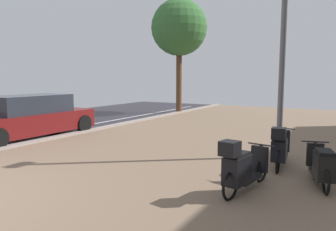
% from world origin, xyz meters
% --- Properties ---
extents(scooter_near, '(0.63, 1.70, 1.01)m').
position_xyz_m(scooter_near, '(4.40, 3.47, 0.45)').
color(scooter_near, black).
rests_on(scooter_near, ground).
extents(scooter_mid, '(0.53, 1.75, 0.99)m').
position_xyz_m(scooter_mid, '(4.68, 5.42, 0.45)').
color(scooter_mid, black).
rests_on(scooter_mid, ground).
extents(scooter_extra, '(0.71, 1.61, 0.74)m').
position_xyz_m(scooter_extra, '(5.57, 4.57, 0.38)').
color(scooter_extra, black).
rests_on(scooter_extra, ground).
extents(parked_car_near, '(1.81, 4.35, 1.41)m').
position_xyz_m(parked_car_near, '(-3.27, 5.01, 0.67)').
color(parked_car_near, maroon).
rests_on(parked_car_near, ground).
extents(lamp_post, '(0.20, 0.52, 5.65)m').
position_xyz_m(lamp_post, '(4.46, 6.43, 3.15)').
color(lamp_post, slate).
rests_on(lamp_post, ground).
extents(street_tree, '(3.10, 3.10, 6.29)m').
position_xyz_m(street_tree, '(-2.50, 14.13, 4.70)').
color(street_tree, brown).
rests_on(street_tree, ground).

